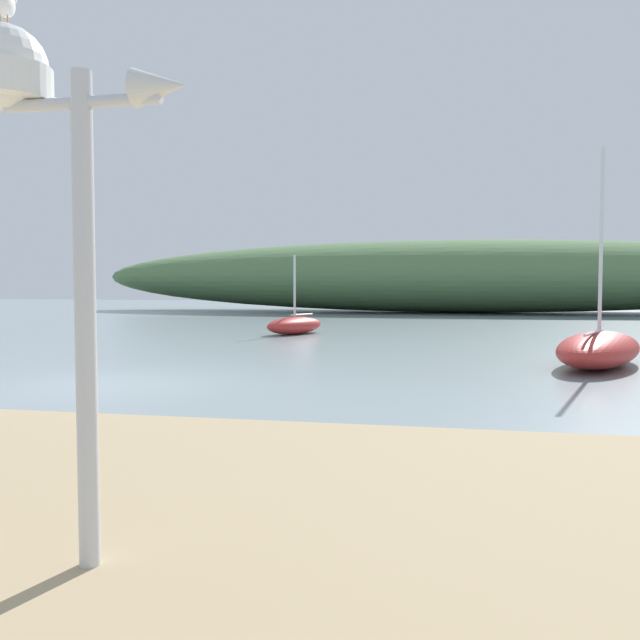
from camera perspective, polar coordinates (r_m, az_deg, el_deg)
ground_plane at (r=12.84m, az=-16.67°, el=-5.23°), size 120.00×120.00×0.00m
distant_hill at (r=44.11m, az=11.56°, el=3.64°), size 47.98×10.01×4.61m
mast_structure at (r=4.33m, az=-23.19°, el=15.25°), size 1.37×0.52×3.10m
seagull_on_radar at (r=4.63m, az=-25.10°, el=23.17°), size 0.21×0.34×0.24m
sailboat_near_shore at (r=16.03m, az=22.46°, el=-2.26°), size 2.97×4.56×4.78m
sailboat_outer_mooring at (r=24.49m, az=-2.15°, el=-0.43°), size 2.14×3.08×2.86m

